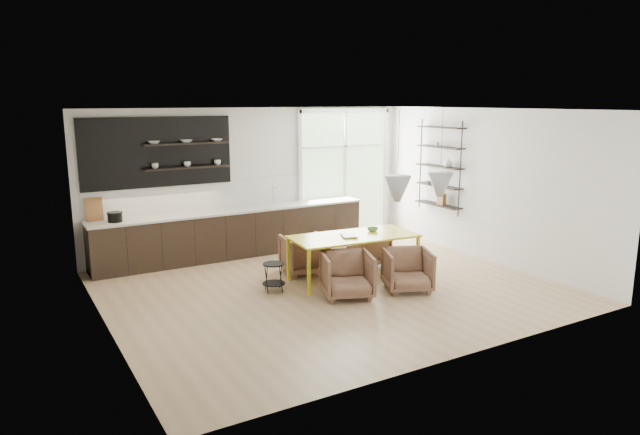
{
  "coord_description": "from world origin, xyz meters",
  "views": [
    {
      "loc": [
        -4.67,
        -7.68,
        3.05
      ],
      "look_at": [
        0.15,
        0.6,
        1.07
      ],
      "focal_mm": 32.0,
      "sensor_mm": 36.0,
      "label": 1
    }
  ],
  "objects_px": {
    "armchair_back_left": "(304,254)",
    "wire_stool": "(274,273)",
    "armchair_front_left": "(347,275)",
    "armchair_back_right": "(369,249)",
    "armchair_front_right": "(408,270)",
    "dining_table": "(353,238)"
  },
  "relations": [
    {
      "from": "armchair_front_right",
      "to": "wire_stool",
      "type": "xyz_separation_m",
      "value": [
        -1.9,
        1.05,
        -0.04
      ]
    },
    {
      "from": "armchair_front_left",
      "to": "armchair_front_right",
      "type": "xyz_separation_m",
      "value": [
        1.02,
        -0.23,
        -0.02
      ]
    },
    {
      "from": "armchair_front_right",
      "to": "wire_stool",
      "type": "height_order",
      "value": "armchair_front_right"
    },
    {
      "from": "armchair_front_left",
      "to": "wire_stool",
      "type": "relative_size",
      "value": 1.66
    },
    {
      "from": "armchair_back_right",
      "to": "armchair_front_left",
      "type": "distance_m",
      "value": 1.87
    },
    {
      "from": "dining_table",
      "to": "armchair_front_left",
      "type": "relative_size",
      "value": 2.85
    },
    {
      "from": "armchair_back_left",
      "to": "armchair_front_left",
      "type": "height_order",
      "value": "armchair_front_left"
    },
    {
      "from": "armchair_back_left",
      "to": "wire_stool",
      "type": "bearing_deg",
      "value": 44.38
    },
    {
      "from": "armchair_back_right",
      "to": "wire_stool",
      "type": "height_order",
      "value": "armchair_back_right"
    },
    {
      "from": "dining_table",
      "to": "armchair_back_left",
      "type": "bearing_deg",
      "value": 130.3
    },
    {
      "from": "armchair_back_left",
      "to": "armchair_front_right",
      "type": "xyz_separation_m",
      "value": [
        1.0,
        -1.68,
        -0.01
      ]
    },
    {
      "from": "armchair_back_left",
      "to": "armchair_back_right",
      "type": "height_order",
      "value": "armchair_back_left"
    },
    {
      "from": "dining_table",
      "to": "armchair_back_left",
      "type": "xyz_separation_m",
      "value": [
        -0.54,
        0.77,
        -0.38
      ]
    },
    {
      "from": "armchair_front_left",
      "to": "armchair_front_right",
      "type": "height_order",
      "value": "armchair_front_left"
    },
    {
      "from": "dining_table",
      "to": "armchair_back_right",
      "type": "distance_m",
      "value": 1.08
    },
    {
      "from": "armchair_back_left",
      "to": "armchair_back_right",
      "type": "bearing_deg",
      "value": -177.05
    },
    {
      "from": "armchair_back_right",
      "to": "wire_stool",
      "type": "relative_size",
      "value": 1.4
    },
    {
      "from": "dining_table",
      "to": "armchair_front_right",
      "type": "bearing_deg",
      "value": -58.11
    },
    {
      "from": "armchair_front_left",
      "to": "wire_stool",
      "type": "bearing_deg",
      "value": 157.79
    },
    {
      "from": "dining_table",
      "to": "armchair_back_left",
      "type": "relative_size",
      "value": 2.93
    },
    {
      "from": "armchair_back_right",
      "to": "wire_stool",
      "type": "distance_m",
      "value": 2.27
    },
    {
      "from": "armchair_back_right",
      "to": "armchair_front_left",
      "type": "relative_size",
      "value": 0.84
    }
  ]
}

